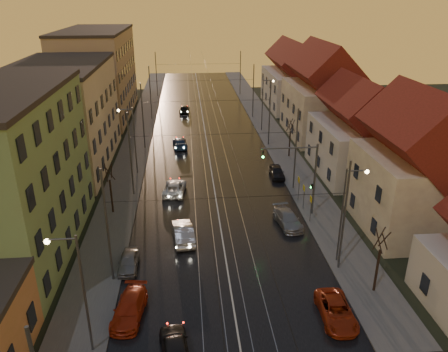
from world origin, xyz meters
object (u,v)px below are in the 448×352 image
object	(u,v)px
driving_car_0	(175,348)
parked_right_0	(336,311)
street_lamp_2	(132,134)
driving_car_3	(180,143)
street_lamp_0	(77,284)
driving_car_4	(184,109)
parked_left_2	(129,309)
traffic_light_mast	(305,171)
driving_car_1	(183,232)
driving_car_2	(175,188)
parked_right_2	(277,172)
parked_left_3	(129,261)
parked_right_1	(288,219)
street_lamp_1	(347,207)
street_lamp_3	(265,100)

from	to	relation	value
driving_car_0	parked_right_0	xyz separation A→B (m)	(10.47, 2.38, -0.09)
street_lamp_2	driving_car_3	size ratio (longest dim) A/B	1.75
street_lamp_0	driving_car_4	bearing A→B (deg)	83.91
driving_car_0	parked_left_2	size ratio (longest dim) A/B	0.92
driving_car_4	traffic_light_mast	bearing A→B (deg)	110.85
driving_car_1	driving_car_3	world-z (taller)	driving_car_1
traffic_light_mast	parked_left_2	xyz separation A→B (m)	(-14.93, -13.09, -3.95)
parked_right_0	driving_car_2	bearing A→B (deg)	119.70
street_lamp_2	parked_left_2	xyz separation A→B (m)	(2.17, -25.09, -4.23)
street_lamp_2	parked_right_2	bearing A→B (deg)	-8.59
driving_car_4	parked_left_3	bearing A→B (deg)	90.05
driving_car_3	parked_right_1	size ratio (longest dim) A/B	1.02
driving_car_1	street_lamp_1	bearing A→B (deg)	154.28
driving_car_2	parked_right_1	distance (m)	13.16
driving_car_0	driving_car_3	xyz separation A→B (m)	(0.07, 38.02, -0.05)
driving_car_0	parked_right_0	size ratio (longest dim) A/B	0.93
driving_car_1	street_lamp_0	bearing A→B (deg)	58.62
driving_car_2	parked_right_0	world-z (taller)	driving_car_2
traffic_light_mast	street_lamp_0	bearing A→B (deg)	-136.90
traffic_light_mast	parked_right_0	xyz separation A→B (m)	(-1.41, -14.49, -3.98)
driving_car_2	parked_right_1	bearing A→B (deg)	149.45
driving_car_0	parked_right_2	xyz separation A→B (m)	(11.37, 26.36, -0.07)
street_lamp_2	parked_right_2	size ratio (longest dim) A/B	2.12
street_lamp_2	parked_left_2	size ratio (longest dim) A/B	1.78
driving_car_1	driving_car_2	distance (m)	9.79
driving_car_2	parked_left_3	bearing A→B (deg)	82.94
parked_right_0	parked_right_1	size ratio (longest dim) A/B	1.00
driving_car_1	driving_car_2	xyz separation A→B (m)	(-0.90, 9.75, -0.12)
street_lamp_0	driving_car_1	world-z (taller)	street_lamp_0
street_lamp_2	driving_car_3	bearing A→B (deg)	59.98
street_lamp_0	street_lamp_3	size ratio (longest dim) A/B	1.00
street_lamp_0	traffic_light_mast	size ratio (longest dim) A/B	1.11
driving_car_2	parked_right_0	bearing A→B (deg)	124.46
driving_car_3	driving_car_4	size ratio (longest dim) A/B	1.15
parked_right_1	driving_car_3	bearing A→B (deg)	105.59
driving_car_2	driving_car_0	bearing A→B (deg)	97.62
parked_left_3	parked_right_2	bearing A→B (deg)	49.41
street_lamp_3	parked_right_0	size ratio (longest dim) A/B	1.80
parked_left_3	traffic_light_mast	bearing A→B (deg)	26.66
driving_car_2	parked_left_2	size ratio (longest dim) A/B	1.04
street_lamp_0	street_lamp_3	distance (m)	47.62
street_lamp_2	driving_car_4	size ratio (longest dim) A/B	2.02
driving_car_4	parked_left_2	size ratio (longest dim) A/B	0.88
parked_right_0	parked_left_2	bearing A→B (deg)	175.98
street_lamp_3	street_lamp_1	bearing A→B (deg)	-90.00
street_lamp_0	driving_car_4	world-z (taller)	street_lamp_0
street_lamp_2	driving_car_0	bearing A→B (deg)	-79.76
driving_car_1	parked_left_3	xyz separation A→B (m)	(-4.21, -3.85, -0.16)
street_lamp_2	driving_car_0	size ratio (longest dim) A/B	1.93
driving_car_1	driving_car_3	distance (m)	24.81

